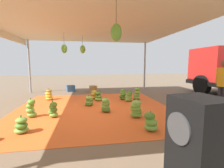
# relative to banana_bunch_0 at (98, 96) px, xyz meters

# --- Properties ---
(ground_plane) EXTENTS (40.00, 40.00, 0.00)m
(ground_plane) POSITION_rel_banana_bunch_0_xyz_m (1.16, 2.76, -0.18)
(ground_plane) COLOR brown
(tarp_orange) EXTENTS (5.31, 5.32, 0.01)m
(tarp_orange) POSITION_rel_banana_bunch_0_xyz_m (1.16, -0.24, -0.18)
(tarp_orange) COLOR #E05B23
(tarp_orange) RESTS_ON ground
(tent_canopy) EXTENTS (8.00, 7.00, 2.92)m
(tent_canopy) POSITION_rel_banana_bunch_0_xyz_m (1.15, -0.34, 2.65)
(tent_canopy) COLOR #9EA0A5
(tent_canopy) RESTS_ON ground
(banana_bunch_0) EXTENTS (0.48, 0.47, 0.43)m
(banana_bunch_0) POSITION_rel_banana_bunch_0_xyz_m (0.00, 0.00, 0.00)
(banana_bunch_0) COLOR #75A83D
(banana_bunch_0) RESTS_ON tarp_orange
(banana_bunch_1) EXTENTS (0.39, 0.41, 0.49)m
(banana_bunch_1) POSITION_rel_banana_bunch_0_xyz_m (1.72, 0.10, 0.04)
(banana_bunch_1) COLOR #477523
(banana_bunch_1) RESTS_ON tarp_orange
(banana_bunch_2) EXTENTS (0.36, 0.38, 0.57)m
(banana_bunch_2) POSITION_rel_banana_bunch_0_xyz_m (1.87, -2.10, 0.07)
(banana_bunch_2) COLOR #6B9E38
(banana_bunch_2) RESTS_ON tarp_orange
(banana_bunch_3) EXTENTS (0.39, 0.39, 0.46)m
(banana_bunch_3) POSITION_rel_banana_bunch_0_xyz_m (3.33, 0.95, 0.02)
(banana_bunch_3) COLOR #6B9E38
(banana_bunch_3) RESTS_ON tarp_orange
(banana_bunch_4) EXTENTS (0.39, 0.38, 0.52)m
(banana_bunch_4) POSITION_rel_banana_bunch_0_xyz_m (-0.03, 1.07, 0.04)
(banana_bunch_4) COLOR #60932D
(banana_bunch_4) RESTS_ON tarp_orange
(banana_bunch_5) EXTENTS (0.41, 0.41, 0.43)m
(banana_bunch_5) POSITION_rel_banana_bunch_0_xyz_m (-0.33, -0.18, 0.01)
(banana_bunch_5) COLOR gold
(banana_bunch_5) RESTS_ON tarp_orange
(banana_bunch_6) EXTENTS (0.44, 0.43, 0.42)m
(banana_bunch_6) POSITION_rel_banana_bunch_0_xyz_m (0.82, -0.41, -0.01)
(banana_bunch_6) COLOR #518428
(banana_bunch_6) RESTS_ON tarp_orange
(banana_bunch_7) EXTENTS (0.41, 0.39, 0.57)m
(banana_bunch_7) POSITION_rel_banana_bunch_0_xyz_m (0.10, 1.68, 0.07)
(banana_bunch_7) COLOR #75A83D
(banana_bunch_7) RESTS_ON tarp_orange
(banana_bunch_9) EXTENTS (0.42, 0.43, 0.53)m
(banana_bunch_9) POSITION_rel_banana_bunch_0_xyz_m (2.35, 0.91, 0.06)
(banana_bunch_9) COLOR #60932D
(banana_bunch_9) RESTS_ON tarp_orange
(banana_bunch_10) EXTENTS (0.40, 0.40, 0.46)m
(banana_bunch_10) POSITION_rel_banana_bunch_0_xyz_m (0.37, 1.24, 0.03)
(banana_bunch_10) COLOR #6B9E38
(banana_bunch_10) RESTS_ON tarp_orange
(banana_bunch_11) EXTENTS (0.42, 0.41, 0.42)m
(banana_bunch_11) POSITION_rel_banana_bunch_0_xyz_m (3.00, -1.95, -0.01)
(banana_bunch_11) COLOR #75A83D
(banana_bunch_11) RESTS_ON tarp_orange
(banana_bunch_12) EXTENTS (0.35, 0.35, 0.50)m
(banana_bunch_12) POSITION_rel_banana_bunch_0_xyz_m (1.98, -1.47, 0.04)
(banana_bunch_12) COLOR #75A83D
(banana_bunch_12) RESTS_ON tarp_orange
(banana_bunch_13) EXTENTS (0.44, 0.44, 0.51)m
(banana_bunch_13) POSITION_rel_banana_bunch_0_xyz_m (-0.47, -2.11, 0.04)
(banana_bunch_13) COLOR gold
(banana_bunch_13) RESTS_ON tarp_orange
(banana_bunch_14) EXTENTS (0.33, 0.33, 0.49)m
(banana_bunch_14) POSITION_rel_banana_bunch_0_xyz_m (2.75, 1.96, 0.03)
(banana_bunch_14) COLOR #996628
(banana_bunch_14) RESTS_ON tarp_orange
(worker_1) EXTENTS (0.61, 0.38, 1.68)m
(worker_1) POSITION_rel_banana_bunch_0_xyz_m (2.16, 3.95, 0.79)
(worker_1) COLOR #26262D
(worker_1) RESTS_ON ground
(speaker_stack) EXTENTS (0.51, 0.47, 1.23)m
(speaker_stack) POSITION_rel_banana_bunch_0_xyz_m (5.42, 0.51, 0.43)
(speaker_stack) COLOR black
(speaker_stack) RESTS_ON ground
(crate_0) EXTENTS (0.48, 0.53, 0.35)m
(crate_0) POSITION_rel_banana_bunch_0_xyz_m (-2.68, -1.39, -0.01)
(crate_0) COLOR #335B8E
(crate_0) RESTS_ON ground
(crate_1) EXTENTS (0.48, 0.43, 0.34)m
(crate_1) POSITION_rel_banana_bunch_0_xyz_m (-2.34, -0.11, -0.01)
(crate_1) COLOR olive
(crate_1) RESTS_ON ground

